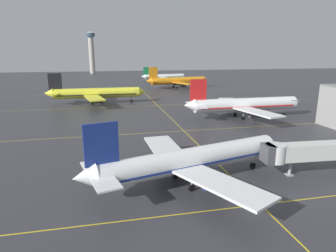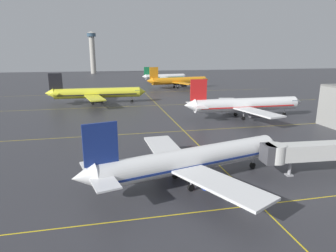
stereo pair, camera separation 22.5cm
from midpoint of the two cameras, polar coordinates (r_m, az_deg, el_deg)
ground_plane at (r=44.01m, az=16.30°, el=-13.43°), size 600.00×600.00×0.00m
airliner_front_gate at (r=45.36m, az=4.47°, el=-6.65°), size 35.95×30.62×11.32m
airliner_second_row at (r=93.65m, az=14.77°, el=4.11°), size 39.92×34.56×12.45m
airliner_third_row at (r=120.39m, az=-14.10°, el=6.31°), size 39.61×34.32×12.36m
airliner_far_left_stand at (r=169.85m, az=1.91°, el=8.92°), size 39.33×33.52×12.25m
airliner_far_right_stand at (r=207.03m, az=-0.84°, el=9.73°), size 33.81×28.89×10.52m
taxiway_markings at (r=94.66m, az=-0.04°, el=2.07°), size 142.35×171.67×0.01m
jet_bridge at (r=54.21m, az=26.85°, el=-4.46°), size 21.19×4.16×5.58m
control_tower at (r=299.84m, az=-14.93°, el=14.41°), size 8.82×8.82×40.04m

